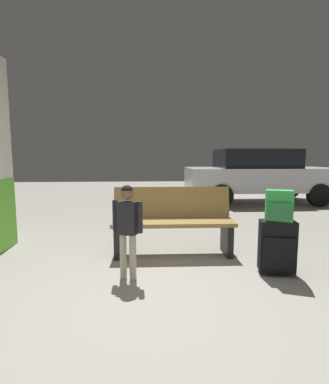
# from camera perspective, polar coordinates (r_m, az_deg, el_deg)

# --- Properties ---
(ground_plane) EXTENTS (18.00, 18.00, 0.10)m
(ground_plane) POSITION_cam_1_polar(r_m,az_deg,el_deg) (6.56, -3.22, -5.00)
(ground_plane) COLOR gray
(bench) EXTENTS (1.61, 0.56, 0.89)m
(bench) POSITION_cam_1_polar(r_m,az_deg,el_deg) (3.94, 1.63, -5.69)
(bench) COLOR #9E7A42
(bench) RESTS_ON ground_plane
(suitcase) EXTENTS (0.41, 0.30, 0.60)m
(suitcase) POSITION_cam_1_polar(r_m,az_deg,el_deg) (3.49, 21.13, -9.87)
(suitcase) COLOR black
(suitcase) RESTS_ON ground_plane
(backpack_bright) EXTENTS (0.32, 0.27, 0.34)m
(backpack_bright) POSITION_cam_1_polar(r_m,az_deg,el_deg) (3.40, 21.45, -2.57)
(backpack_bright) COLOR green
(backpack_bright) RESTS_ON suitcase
(child) EXTENTS (0.32, 0.25, 1.01)m
(child) POSITION_cam_1_polar(r_m,az_deg,el_deg) (3.10, -7.25, -5.80)
(child) COLOR beige
(child) RESTS_ON ground_plane
(parked_car_near) EXTENTS (4.11, 1.82, 1.51)m
(parked_car_near) POSITION_cam_1_polar(r_m,az_deg,el_deg) (8.74, 17.84, 3.32)
(parked_car_near) COLOR silver
(parked_car_near) RESTS_ON ground_plane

